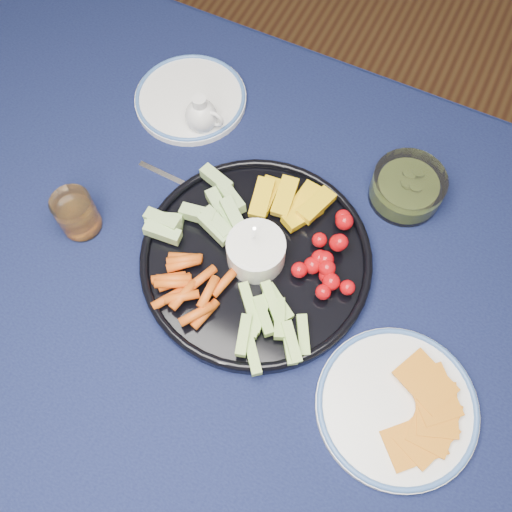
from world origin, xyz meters
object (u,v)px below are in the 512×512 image
at_px(cheese_plate, 397,406).
at_px(juice_tumbler, 77,215).
at_px(pickle_bowl, 407,188).
at_px(dining_table, 247,297).
at_px(creamer_pitcher, 202,116).
at_px(crudite_platter, 254,256).
at_px(side_plate_extra, 191,98).

height_order(cheese_plate, juice_tumbler, juice_tumbler).
bearing_deg(cheese_plate, pickle_bowl, 108.27).
height_order(dining_table, cheese_plate, cheese_plate).
bearing_deg(pickle_bowl, juice_tumbler, -147.77).
xyz_separation_m(pickle_bowl, cheese_plate, (0.12, -0.37, -0.01)).
bearing_deg(creamer_pitcher, crudite_platter, -44.39).
height_order(crudite_platter, cheese_plate, crudite_platter).
distance_m(dining_table, crudite_platter, 0.12).
relative_size(cheese_plate, juice_tumbler, 3.02).
distance_m(dining_table, cheese_plate, 0.34).
distance_m(dining_table, side_plate_extra, 0.42).
relative_size(crudite_platter, creamer_pitcher, 4.66).
bearing_deg(juice_tumbler, dining_table, 6.71).
distance_m(dining_table, pickle_bowl, 0.35).
height_order(crudite_platter, creamer_pitcher, crudite_platter).
xyz_separation_m(crudite_platter, side_plate_extra, (-0.27, 0.26, -0.01)).
bearing_deg(juice_tumbler, pickle_bowl, 32.23).
distance_m(creamer_pitcher, cheese_plate, 0.63).
distance_m(cheese_plate, juice_tumbler, 0.62).
height_order(creamer_pitcher, juice_tumbler, creamer_pitcher).
relative_size(dining_table, side_plate_extra, 7.44).
bearing_deg(creamer_pitcher, pickle_bowl, 3.75).
xyz_separation_m(dining_table, cheese_plate, (0.31, -0.09, 0.10)).
bearing_deg(cheese_plate, creamer_pitcher, 147.10).
bearing_deg(pickle_bowl, crudite_platter, -127.95).
xyz_separation_m(cheese_plate, side_plate_extra, (-0.58, 0.39, -0.00)).
bearing_deg(juice_tumbler, creamer_pitcher, 72.45).
height_order(cheese_plate, side_plate_extra, cheese_plate).
distance_m(crudite_platter, pickle_bowl, 0.31).
bearing_deg(side_plate_extra, juice_tumbler, -96.22).
height_order(dining_table, pickle_bowl, pickle_bowl).
xyz_separation_m(dining_table, pickle_bowl, (0.19, 0.28, 0.12)).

